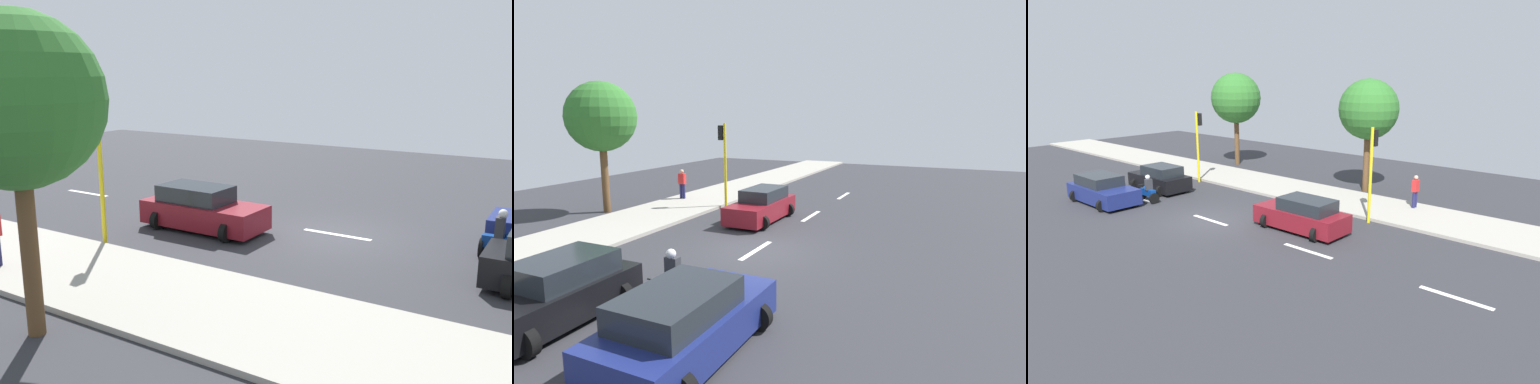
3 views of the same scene
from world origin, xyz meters
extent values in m
cube|color=#2D2D33|center=(0.00, 0.00, -0.05)|extent=(40.00, 60.00, 0.10)
cube|color=#9E998E|center=(7.00, 0.00, 0.07)|extent=(4.00, 60.00, 0.15)
cube|color=white|center=(0.00, -12.00, 0.01)|extent=(0.20, 2.40, 0.01)
cube|color=white|center=(0.00, -6.00, 0.01)|extent=(0.20, 2.40, 0.01)
cube|color=white|center=(0.00, 0.00, 0.01)|extent=(0.20, 2.40, 0.01)
cube|color=white|center=(0.00, 6.00, 0.01)|extent=(0.20, 2.40, 0.01)
cube|color=maroon|center=(1.82, -4.14, 0.56)|extent=(1.75, 4.34, 0.80)
cube|color=#1E2328|center=(1.82, -4.48, 1.24)|extent=(1.47, 2.43, 0.56)
cylinder|color=black|center=(1.06, -2.70, 0.32)|extent=(0.64, 0.22, 0.64)
cylinder|color=black|center=(2.59, -2.70, 0.32)|extent=(0.64, 0.22, 0.64)
cylinder|color=black|center=(1.06, -5.57, 0.32)|extent=(0.64, 0.22, 0.64)
cylinder|color=black|center=(2.59, -5.57, 0.32)|extent=(0.64, 0.22, 0.64)
cube|color=navy|center=(-1.84, 6.68, 0.56)|extent=(1.95, 4.44, 0.80)
cube|color=#1E2328|center=(-1.84, 7.03, 1.24)|extent=(1.64, 2.49, 0.56)
cylinder|color=black|center=(-0.97, 5.21, 0.32)|extent=(0.64, 0.22, 0.64)
cylinder|color=black|center=(-2.70, 5.21, 0.32)|extent=(0.64, 0.22, 0.64)
cylinder|color=black|center=(-0.97, 8.14, 0.32)|extent=(0.64, 0.22, 0.64)
cube|color=black|center=(1.86, 6.90, 0.56)|extent=(1.82, 4.00, 0.80)
cube|color=#1E2328|center=(1.86, 6.58, 1.24)|extent=(1.53, 2.24, 0.56)
cylinder|color=black|center=(1.06, 8.22, 0.32)|extent=(0.64, 0.22, 0.64)
cylinder|color=black|center=(1.06, 5.58, 0.32)|extent=(0.64, 0.22, 0.64)
cylinder|color=black|center=(2.66, 5.58, 0.32)|extent=(0.64, 0.22, 0.64)
cylinder|color=black|center=(-0.12, 5.71, 0.30)|extent=(0.60, 0.10, 0.60)
cylinder|color=black|center=(-0.12, 4.51, 0.30)|extent=(0.60, 0.10, 0.60)
cube|color=navy|center=(-0.12, 5.06, 0.55)|extent=(0.28, 1.10, 0.36)
sphere|color=navy|center=(-0.12, 5.26, 0.73)|extent=(0.32, 0.32, 0.32)
cylinder|color=black|center=(-0.12, 5.61, 0.90)|extent=(0.55, 0.04, 0.04)
cube|color=#333338|center=(-0.12, 4.96, 1.00)|extent=(0.36, 0.24, 0.60)
sphere|color=silver|center=(-0.12, 5.01, 1.40)|extent=(0.26, 0.26, 0.26)
cylinder|color=#1E1E4C|center=(7.96, -6.53, 0.57)|extent=(0.16, 0.16, 0.85)
cylinder|color=#1E1E4C|center=(8.16, -6.53, 0.57)|extent=(0.16, 0.16, 0.85)
cube|color=red|center=(8.06, -6.53, 1.30)|extent=(0.40, 0.24, 0.60)
sphere|color=tan|center=(8.06, -6.53, 1.73)|extent=(0.22, 0.22, 0.22)
cylinder|color=yellow|center=(4.75, -5.86, 2.25)|extent=(0.14, 0.14, 4.50)
cube|color=black|center=(4.97, -5.86, 4.00)|extent=(0.24, 0.24, 0.76)
sphere|color=red|center=(5.09, -5.86, 4.24)|extent=(0.16, 0.16, 0.16)
sphere|color=#F2A50C|center=(5.09, -5.86, 4.00)|extent=(0.16, 0.16, 0.16)
sphere|color=green|center=(5.09, -5.86, 3.76)|extent=(0.16, 0.16, 0.16)
cylinder|color=brown|center=(9.81, -2.50, 1.81)|extent=(0.36, 0.36, 3.62)
sphere|color=#2D6B28|center=(9.81, -2.50, 4.83)|extent=(3.46, 3.46, 3.46)
camera|label=1|loc=(16.43, 6.97, 5.41)|focal=38.66mm
camera|label=2|loc=(-6.79, 13.38, 4.85)|focal=29.95mm
camera|label=3|loc=(-13.79, -16.97, 6.98)|focal=33.10mm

